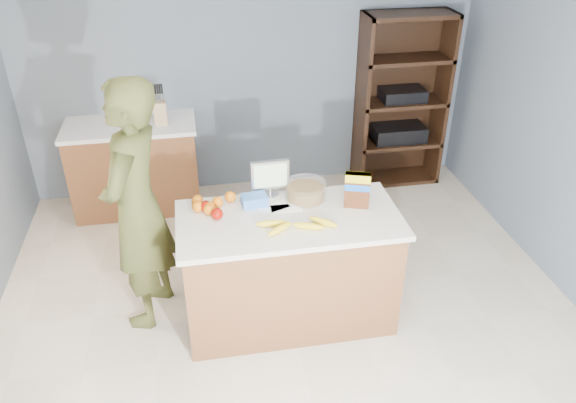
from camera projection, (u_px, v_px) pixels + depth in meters
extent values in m
cube|color=beige|center=(297.00, 343.00, 4.10)|extent=(4.50, 5.00, 0.02)
cube|color=slate|center=(250.00, 71.00, 5.57)|extent=(4.50, 0.02, 2.50)
cube|color=brown|center=(289.00, 271.00, 4.13)|extent=(1.50, 0.70, 0.86)
cube|color=silver|center=(289.00, 220.00, 3.90)|extent=(1.56, 0.76, 0.04)
cube|color=black|center=(289.00, 311.00, 4.32)|extent=(1.46, 0.66, 0.10)
cube|color=brown|center=(136.00, 168.00, 5.55)|extent=(1.20, 0.60, 0.86)
cube|color=white|center=(129.00, 126.00, 5.32)|extent=(1.24, 0.62, 0.04)
cube|color=black|center=(396.00, 96.00, 5.97)|extent=(0.90, 0.04, 1.80)
cube|color=black|center=(362.00, 104.00, 5.75)|extent=(0.04, 0.40, 1.80)
cube|color=black|center=(440.00, 99.00, 5.88)|extent=(0.04, 0.40, 1.80)
cube|color=black|center=(393.00, 176.00, 6.27)|extent=(0.90, 0.40, 0.04)
cube|color=black|center=(397.00, 141.00, 6.05)|extent=(0.90, 0.40, 0.04)
cube|color=black|center=(401.00, 102.00, 5.82)|extent=(0.90, 0.40, 0.04)
cube|color=black|center=(406.00, 59.00, 5.59)|extent=(0.90, 0.40, 0.04)
cube|color=black|center=(411.00, 14.00, 5.37)|extent=(0.90, 0.40, 0.04)
cube|color=black|center=(398.00, 133.00, 6.00)|extent=(0.55, 0.32, 0.16)
cube|color=black|center=(402.00, 94.00, 5.78)|extent=(0.45, 0.30, 0.12)
imported|color=#44481F|center=(137.00, 208.00, 3.92)|extent=(0.64, 0.79, 1.89)
cube|color=tan|center=(160.00, 113.00, 5.26)|extent=(0.12, 0.10, 0.22)
cylinder|color=black|center=(154.00, 97.00, 5.17)|extent=(0.02, 0.02, 0.09)
cylinder|color=black|center=(156.00, 97.00, 5.18)|extent=(0.02, 0.02, 0.09)
cylinder|color=black|center=(158.00, 97.00, 5.18)|extent=(0.02, 0.02, 0.09)
cylinder|color=black|center=(160.00, 97.00, 5.18)|extent=(0.02, 0.02, 0.09)
cylinder|color=black|center=(163.00, 97.00, 5.18)|extent=(0.02, 0.02, 0.09)
cube|color=white|center=(274.00, 208.00, 4.00)|extent=(0.25, 0.18, 0.00)
cube|color=white|center=(286.00, 208.00, 3.99)|extent=(0.22, 0.11, 0.00)
ellipsoid|color=yellow|center=(272.00, 223.00, 3.78)|extent=(0.22, 0.06, 0.05)
ellipsoid|color=yellow|center=(280.00, 229.00, 3.72)|extent=(0.21, 0.17, 0.05)
ellipsoid|color=yellow|center=(308.00, 226.00, 3.75)|extent=(0.22, 0.13, 0.05)
ellipsoid|color=yellow|center=(323.00, 222.00, 3.80)|extent=(0.20, 0.18, 0.05)
sphere|color=#920E04|center=(206.00, 206.00, 3.93)|extent=(0.08, 0.08, 0.08)
sphere|color=#920E04|center=(217.00, 214.00, 3.85)|extent=(0.08, 0.08, 0.08)
sphere|color=orange|center=(198.00, 207.00, 3.94)|extent=(0.08, 0.08, 0.08)
sphere|color=orange|center=(198.00, 201.00, 4.01)|extent=(0.08, 0.08, 0.08)
sphere|color=orange|center=(209.00, 210.00, 3.90)|extent=(0.08, 0.08, 0.08)
sphere|color=orange|center=(218.00, 202.00, 3.99)|extent=(0.08, 0.08, 0.08)
sphere|color=orange|center=(197.00, 202.00, 3.99)|extent=(0.08, 0.08, 0.08)
sphere|color=orange|center=(210.00, 207.00, 3.93)|extent=(0.08, 0.08, 0.08)
sphere|color=orange|center=(230.00, 197.00, 4.05)|extent=(0.08, 0.08, 0.08)
cube|color=blue|center=(254.00, 200.00, 4.01)|extent=(0.19, 0.14, 0.08)
cylinder|color=#267219|center=(306.00, 193.00, 4.09)|extent=(0.27, 0.27, 0.09)
cylinder|color=white|center=(306.00, 190.00, 4.08)|extent=(0.30, 0.30, 0.13)
cylinder|color=silver|center=(270.00, 194.00, 4.15)|extent=(0.12, 0.12, 0.01)
cylinder|color=silver|center=(270.00, 191.00, 4.14)|extent=(0.02, 0.02, 0.05)
cube|color=silver|center=(270.00, 175.00, 4.07)|extent=(0.28, 0.05, 0.22)
cube|color=yellow|center=(271.00, 176.00, 4.05)|extent=(0.24, 0.01, 0.18)
cube|color=#592B14|center=(357.00, 190.00, 3.95)|extent=(0.19, 0.11, 0.27)
cube|color=yellow|center=(358.00, 178.00, 3.90)|extent=(0.19, 0.12, 0.06)
cube|color=blue|center=(357.00, 186.00, 3.93)|extent=(0.19, 0.12, 0.05)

